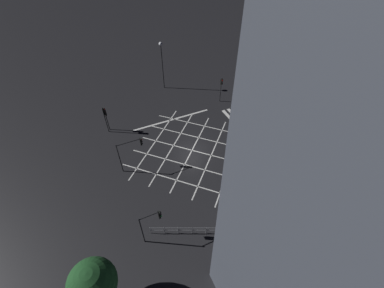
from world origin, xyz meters
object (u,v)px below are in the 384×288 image
at_px(traffic_light_se_main, 221,86).
at_px(street_lamp_west, 161,54).
at_px(traffic_light_sw_main, 301,160).
at_px(waiting_car, 253,194).
at_px(traffic_light_ne_cross, 105,115).
at_px(street_lamp_east, 242,59).
at_px(traffic_light_nw_cross, 152,221).
at_px(traffic_light_ne_main, 106,116).
at_px(traffic_light_median_south, 251,115).
at_px(traffic_light_median_north, 131,148).
at_px(street_tree_near, 93,283).

xyz_separation_m(traffic_light_se_main, street_lamp_west, (7.67, 6.62, 3.01)).
height_order(traffic_light_sw_main, waiting_car, traffic_light_sw_main).
height_order(traffic_light_ne_cross, waiting_car, traffic_light_ne_cross).
bearing_deg(traffic_light_ne_cross, traffic_light_se_main, -0.25).
bearing_deg(street_lamp_east, traffic_light_nw_cross, 129.32).
bearing_deg(traffic_light_se_main, street_lamp_east, 31.00).
distance_m(traffic_light_ne_main, traffic_light_median_south, 19.40).
distance_m(traffic_light_median_north, waiting_car, 14.36).
relative_size(street_lamp_east, street_tree_near, 1.86).
xyz_separation_m(traffic_light_ne_cross, traffic_light_median_south, (-7.90, -17.68, -0.26)).
xyz_separation_m(street_lamp_east, waiting_car, (-15.10, 7.17, -7.23)).
bearing_deg(traffic_light_ne_cross, traffic_light_median_north, -79.56).
relative_size(traffic_light_ne_cross, traffic_light_median_north, 0.93).
bearing_deg(street_lamp_west, traffic_light_ne_cross, 124.73).
height_order(traffic_light_sw_main, traffic_light_median_south, traffic_light_sw_main).
xyz_separation_m(traffic_light_se_main, street_lamp_east, (-2.35, -1.41, 4.94)).
bearing_deg(traffic_light_ne_cross, street_tree_near, -102.72).
bearing_deg(traffic_light_nw_cross, traffic_light_sw_main, 0.88).
relative_size(street_lamp_east, street_lamp_west, 1.32).
relative_size(traffic_light_median_south, street_tree_near, 0.65).
bearing_deg(traffic_light_ne_main, waiting_car, 33.21).
xyz_separation_m(traffic_light_ne_cross, street_lamp_east, (-2.43, -18.99, 4.98)).
bearing_deg(traffic_light_median_north, traffic_light_ne_main, 99.24).
relative_size(traffic_light_sw_main, street_tree_near, 0.70).
bearing_deg(traffic_light_ne_cross, traffic_light_nw_cross, -87.63).
height_order(traffic_light_se_main, street_tree_near, street_tree_near).
bearing_deg(traffic_light_sw_main, traffic_light_ne_cross, 46.25).
distance_m(traffic_light_se_main, traffic_light_nw_cross, 24.16).
distance_m(traffic_light_se_main, street_lamp_east, 5.64).
relative_size(traffic_light_ne_main, street_tree_near, 0.62).
xyz_separation_m(traffic_light_sw_main, traffic_light_nw_cross, (-0.26, 17.16, 0.22)).
relative_size(traffic_light_se_main, waiting_car, 0.99).
relative_size(traffic_light_median_south, traffic_light_nw_cross, 0.88).
bearing_deg(street_lamp_east, traffic_light_sw_main, 175.71).
bearing_deg(street_lamp_west, street_tree_near, 151.09).
bearing_deg(traffic_light_ne_main, traffic_light_median_north, 9.24).
distance_m(traffic_light_median_north, street_tree_near, 14.19).
height_order(traffic_light_ne_main, traffic_light_nw_cross, traffic_light_nw_cross).
bearing_deg(street_tree_near, traffic_light_se_main, -47.16).
distance_m(traffic_light_ne_main, traffic_light_median_north, 8.41).
xyz_separation_m(traffic_light_nw_cross, waiting_car, (-0.14, -11.09, -2.39)).
distance_m(traffic_light_ne_cross, traffic_light_se_main, 17.57).
xyz_separation_m(traffic_light_median_north, traffic_light_nw_cross, (-9.47, 0.74, -0.20)).
bearing_deg(traffic_light_sw_main, street_lamp_east, -4.29).
height_order(traffic_light_se_main, traffic_light_ne_main, traffic_light_se_main).
bearing_deg(traffic_light_nw_cross, waiting_car, -0.72).
xyz_separation_m(traffic_light_ne_cross, street_tree_near, (-20.71, 4.68, 0.95)).
distance_m(traffic_light_sw_main, street_lamp_west, 25.86).
relative_size(traffic_light_ne_cross, street_tree_near, 0.72).
relative_size(traffic_light_se_main, street_lamp_west, 0.52).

